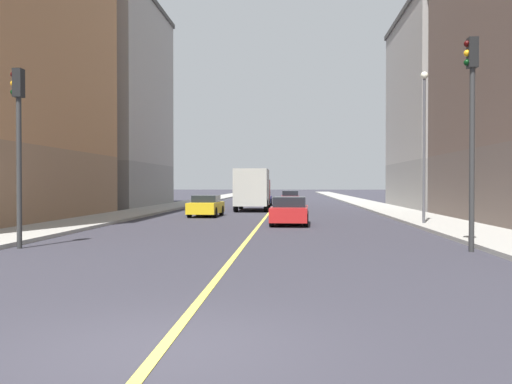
{
  "coord_description": "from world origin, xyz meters",
  "views": [
    {
      "loc": [
        1.61,
        -6.87,
        2.04
      ],
      "look_at": [
        -0.54,
        26.75,
        1.56
      ],
      "focal_mm": 39.44,
      "sensor_mm": 36.0,
      "label": 1
    }
  ],
  "objects_px": {
    "traffic_light_left_near": "(472,115)",
    "traffic_light_right_near": "(18,132)",
    "building_right_midblock": "(98,104)",
    "box_truck": "(253,189)",
    "car_silver": "(244,195)",
    "car_yellow": "(206,206)",
    "car_red": "(290,211)",
    "car_blue": "(262,199)",
    "building_left_mid": "(464,110)",
    "street_lamp_left_near": "(424,132)",
    "car_maroon": "(290,198)"
  },
  "relations": [
    {
      "from": "car_maroon",
      "to": "car_blue",
      "type": "height_order",
      "value": "car_maroon"
    },
    {
      "from": "traffic_light_left_near",
      "to": "car_silver",
      "type": "bearing_deg",
      "value": 102.39
    },
    {
      "from": "car_red",
      "to": "building_right_midblock",
      "type": "bearing_deg",
      "value": 128.63
    },
    {
      "from": "traffic_light_left_near",
      "to": "traffic_light_right_near",
      "type": "height_order",
      "value": "traffic_light_left_near"
    },
    {
      "from": "car_yellow",
      "to": "car_red",
      "type": "height_order",
      "value": "car_red"
    },
    {
      "from": "building_left_mid",
      "to": "car_yellow",
      "type": "xyz_separation_m",
      "value": [
        -19.68,
        -12.76,
        -7.55
      ]
    },
    {
      "from": "traffic_light_right_near",
      "to": "car_blue",
      "type": "height_order",
      "value": "traffic_light_right_near"
    },
    {
      "from": "traffic_light_left_near",
      "to": "car_blue",
      "type": "distance_m",
      "value": 37.4
    },
    {
      "from": "building_left_mid",
      "to": "street_lamp_left_near",
      "type": "relative_size",
      "value": 2.23
    },
    {
      "from": "traffic_light_left_near",
      "to": "car_maroon",
      "type": "relative_size",
      "value": 1.45
    },
    {
      "from": "car_yellow",
      "to": "car_red",
      "type": "bearing_deg",
      "value": -52.29
    },
    {
      "from": "car_yellow",
      "to": "car_red",
      "type": "xyz_separation_m",
      "value": [
        5.28,
        -6.83,
        0.04
      ]
    },
    {
      "from": "car_silver",
      "to": "car_red",
      "type": "height_order",
      "value": "car_red"
    },
    {
      "from": "car_blue",
      "to": "box_truck",
      "type": "bearing_deg",
      "value": -90.9
    },
    {
      "from": "traffic_light_right_near",
      "to": "car_yellow",
      "type": "distance_m",
      "value": 18.29
    },
    {
      "from": "car_maroon",
      "to": "car_blue",
      "type": "relative_size",
      "value": 1.11
    },
    {
      "from": "street_lamp_left_near",
      "to": "traffic_light_right_near",
      "type": "bearing_deg",
      "value": -145.18
    },
    {
      "from": "traffic_light_left_near",
      "to": "building_left_mid",
      "type": "bearing_deg",
      "value": 73.7
    },
    {
      "from": "car_yellow",
      "to": "car_silver",
      "type": "distance_m",
      "value": 33.63
    },
    {
      "from": "building_left_mid",
      "to": "box_truck",
      "type": "distance_m",
      "value": 19.13
    },
    {
      "from": "traffic_light_right_near",
      "to": "car_red",
      "type": "xyz_separation_m",
      "value": [
        8.53,
        10.91,
        -3.01
      ]
    },
    {
      "from": "car_blue",
      "to": "building_left_mid",
      "type": "bearing_deg",
      "value": -18.8
    },
    {
      "from": "car_blue",
      "to": "car_maroon",
      "type": "bearing_deg",
      "value": 39.16
    },
    {
      "from": "building_left_mid",
      "to": "building_right_midblock",
      "type": "distance_m",
      "value": 31.91
    },
    {
      "from": "traffic_light_left_near",
      "to": "car_silver",
      "type": "xyz_separation_m",
      "value": [
        -11.29,
        51.37,
        -3.47
      ]
    },
    {
      "from": "building_right_midblock",
      "to": "box_truck",
      "type": "xyz_separation_m",
      "value": [
        14.53,
        -7.13,
        -7.66
      ]
    },
    {
      "from": "car_red",
      "to": "car_silver",
      "type": "bearing_deg",
      "value": 98.16
    },
    {
      "from": "car_yellow",
      "to": "car_blue",
      "type": "height_order",
      "value": "car_yellow"
    },
    {
      "from": "building_left_mid",
      "to": "car_red",
      "type": "distance_m",
      "value": 25.45
    },
    {
      "from": "traffic_light_left_near",
      "to": "car_yellow",
      "type": "height_order",
      "value": "traffic_light_left_near"
    },
    {
      "from": "car_red",
      "to": "box_truck",
      "type": "bearing_deg",
      "value": 101.13
    },
    {
      "from": "street_lamp_left_near",
      "to": "box_truck",
      "type": "bearing_deg",
      "value": 121.83
    },
    {
      "from": "building_left_mid",
      "to": "car_blue",
      "type": "relative_size",
      "value": 4.1
    },
    {
      "from": "box_truck",
      "to": "building_left_mid",
      "type": "bearing_deg",
      "value": 15.9
    },
    {
      "from": "building_right_midblock",
      "to": "car_maroon",
      "type": "distance_m",
      "value": 20.24
    },
    {
      "from": "traffic_light_left_near",
      "to": "car_red",
      "type": "distance_m",
      "value": 12.69
    },
    {
      "from": "car_maroon",
      "to": "box_truck",
      "type": "bearing_deg",
      "value": -102.32
    },
    {
      "from": "building_right_midblock",
      "to": "car_yellow",
      "type": "relative_size",
      "value": 4.68
    },
    {
      "from": "car_silver",
      "to": "car_blue",
      "type": "bearing_deg",
      "value": -78.41
    },
    {
      "from": "car_maroon",
      "to": "box_truck",
      "type": "relative_size",
      "value": 0.65
    },
    {
      "from": "car_silver",
      "to": "traffic_light_left_near",
      "type": "bearing_deg",
      "value": -77.61
    },
    {
      "from": "street_lamp_left_near",
      "to": "car_red",
      "type": "relative_size",
      "value": 1.71
    },
    {
      "from": "building_right_midblock",
      "to": "box_truck",
      "type": "height_order",
      "value": "building_right_midblock"
    },
    {
      "from": "traffic_light_left_near",
      "to": "car_red",
      "type": "xyz_separation_m",
      "value": [
        -5.49,
        10.91,
        -3.44
      ]
    },
    {
      "from": "street_lamp_left_near",
      "to": "car_silver",
      "type": "relative_size",
      "value": 1.61
    },
    {
      "from": "building_left_mid",
      "to": "traffic_light_right_near",
      "type": "xyz_separation_m",
      "value": [
        -22.93,
        -30.5,
        -4.5
      ]
    },
    {
      "from": "traffic_light_left_near",
      "to": "car_red",
      "type": "height_order",
      "value": "traffic_light_left_near"
    },
    {
      "from": "traffic_light_right_near",
      "to": "car_silver",
      "type": "distance_m",
      "value": 51.53
    },
    {
      "from": "car_maroon",
      "to": "car_yellow",
      "type": "bearing_deg",
      "value": -104.12
    },
    {
      "from": "car_maroon",
      "to": "car_silver",
      "type": "xyz_separation_m",
      "value": [
        -5.73,
        12.88,
        -0.0
      ]
    }
  ]
}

